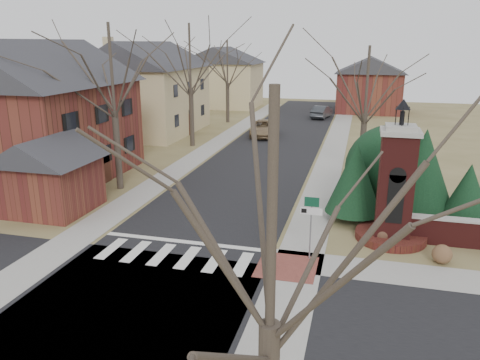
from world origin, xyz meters
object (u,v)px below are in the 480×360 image
(sign_post, at_px, (311,216))
(pickup_truck, at_px, (264,128))
(brick_gate_monument, at_px, (394,195))
(distant_car, at_px, (322,112))
(traffic_signal_pole, at_px, (274,210))

(sign_post, relative_size, pickup_truck, 0.50)
(sign_post, xyz_separation_m, pickup_truck, (-7.38, 25.96, -1.19))
(brick_gate_monument, bearing_deg, sign_post, -138.58)
(brick_gate_monument, bearing_deg, distant_car, 100.17)
(pickup_truck, distance_m, distant_car, 13.49)
(pickup_truck, xyz_separation_m, distant_car, (4.38, 12.76, -0.02))
(traffic_signal_pole, xyz_separation_m, distant_car, (-1.71, 40.14, -1.84))
(pickup_truck, bearing_deg, traffic_signal_pole, -85.46)
(pickup_truck, relative_size, distant_car, 1.22)
(brick_gate_monument, height_order, distant_car, brick_gate_monument)
(sign_post, xyz_separation_m, distant_car, (-3.00, 38.72, -1.20))
(traffic_signal_pole, distance_m, sign_post, 2.02)
(traffic_signal_pole, xyz_separation_m, brick_gate_monument, (4.70, 4.42, -0.42))
(traffic_signal_pole, bearing_deg, brick_gate_monument, 43.24)
(traffic_signal_pole, relative_size, brick_gate_monument, 0.69)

